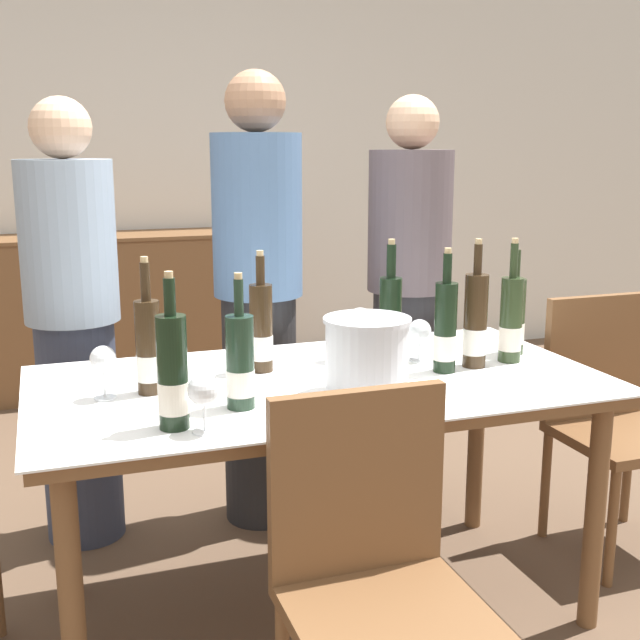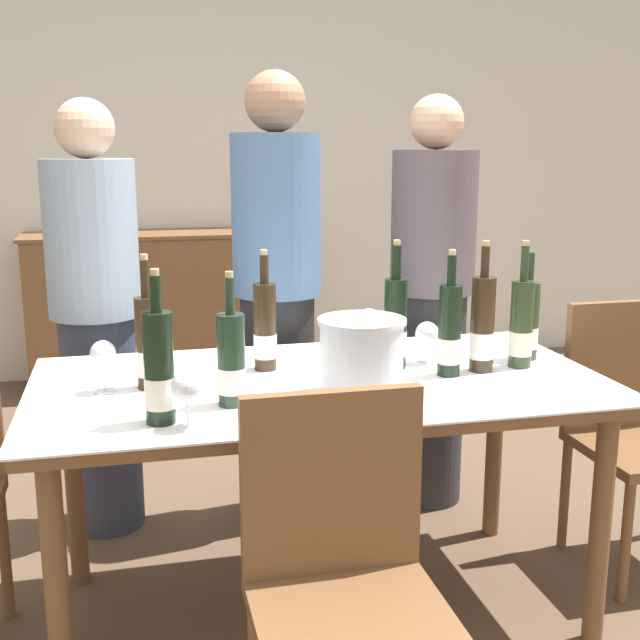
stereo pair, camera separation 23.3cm
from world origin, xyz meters
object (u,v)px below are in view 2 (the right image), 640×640
object	(u,v)px
wine_bottle_5	(159,371)
chair_near_front	(344,571)
wine_glass_3	(103,355)
person_guest_right	(431,305)
wine_glass_1	(427,335)
wine_bottle_6	(231,362)
wine_bottle_2	(450,332)
wine_bottle_0	(265,329)
wine_bottle_3	(521,326)
wine_bottle_1	(148,344)
wine_bottle_8	(527,323)
wine_bottle_4	(482,327)
chair_right_end	(634,418)
dining_table	(320,404)
wine_glass_4	(369,323)
ice_bucket	(361,355)
person_host	(96,321)
wine_glass_2	(345,332)
wine_bottle_7	(395,325)
wine_glass_0	(187,388)
sideboard_cabinet	(164,309)
person_guest_left	(278,302)

from	to	relation	value
wine_bottle_5	chair_near_front	bearing A→B (deg)	-47.10
wine_glass_3	person_guest_right	distance (m)	1.41
wine_bottle_5	wine_glass_1	distance (m)	0.92
wine_bottle_6	chair_near_front	world-z (taller)	wine_bottle_6
chair_near_front	wine_bottle_2	bearing A→B (deg)	51.84
wine_bottle_0	chair_near_front	size ratio (longest dim) A/B	0.41
wine_bottle_3	wine_bottle_0	bearing A→B (deg)	168.96
wine_glass_1	wine_bottle_1	bearing A→B (deg)	-175.71
wine_glass_3	chair_near_front	size ratio (longest dim) A/B	0.17
chair_near_front	wine_bottle_8	bearing A→B (deg)	42.71
wine_bottle_4	chair_right_end	xyz separation A→B (m)	(0.63, 0.11, -0.38)
chair_right_end	wine_glass_3	bearing A→B (deg)	-177.74
dining_table	wine_glass_4	distance (m)	0.36
wine_bottle_6	wine_bottle_8	world-z (taller)	wine_bottle_6
ice_bucket	wine_bottle_5	xyz separation A→B (m)	(-0.55, -0.10, 0.02)
wine_bottle_2	person_guest_right	distance (m)	0.79
wine_bottle_2	wine_bottle_8	xyz separation A→B (m)	(0.32, 0.12, -0.01)
wine_bottle_0	person_host	bearing A→B (deg)	130.30
wine_glass_2	chair_right_end	size ratio (longest dim) A/B	0.16
wine_bottle_4	wine_glass_1	xyz separation A→B (m)	(-0.13, 0.12, -0.05)
ice_bucket	dining_table	bearing A→B (deg)	112.65
dining_table	wine_bottle_2	size ratio (longest dim) A/B	4.41
wine_bottle_5	person_host	world-z (taller)	person_host
wine_bottle_7	wine_glass_0	world-z (taller)	wine_bottle_7
ice_bucket	wine_bottle_2	world-z (taller)	wine_bottle_2
wine_bottle_5	wine_glass_4	xyz separation A→B (m)	(0.69, 0.49, -0.02)
wine_bottle_1	wine_glass_3	bearing A→B (deg)	-174.14
wine_bottle_6	wine_glass_4	bearing A→B (deg)	38.36
wine_bottle_4	dining_table	bearing A→B (deg)	177.32
sideboard_cabinet	dining_table	distance (m)	2.66
dining_table	chair_right_end	xyz separation A→B (m)	(1.13, 0.09, -0.16)
dining_table	person_host	world-z (taller)	person_host
ice_bucket	wine_glass_4	world-z (taller)	ice_bucket
sideboard_cabinet	wine_bottle_7	distance (m)	2.66
wine_bottle_6	wine_glass_4	xyz separation A→B (m)	(0.50, 0.39, -0.01)
wine_bottle_7	wine_bottle_1	bearing A→B (deg)	-177.10
wine_bottle_6	wine_glass_1	size ratio (longest dim) A/B	2.66
person_guest_right	wine_glass_0	bearing A→B (deg)	-134.82
wine_bottle_5	person_guest_left	bearing A→B (deg)	63.95
wine_bottle_6	wine_glass_2	size ratio (longest dim) A/B	2.57
chair_right_end	wine_glass_2	bearing A→B (deg)	175.15
sideboard_cabinet	wine_glass_0	size ratio (longest dim) A/B	10.99
wine_bottle_1	sideboard_cabinet	bearing A→B (deg)	86.86
wine_bottle_4	wine_bottle_8	size ratio (longest dim) A/B	1.16
wine_bottle_3	wine_glass_4	distance (m)	0.48
wine_bottle_8	person_guest_left	size ratio (longest dim) A/B	0.20
person_guest_left	wine_bottle_7	bearing A→B (deg)	-68.21
ice_bucket	chair_right_end	size ratio (longest dim) A/B	0.27
dining_table	wine_glass_2	bearing A→B (deg)	54.69
wine_bottle_0	wine_bottle_6	xyz separation A→B (m)	(-0.14, -0.32, -0.01)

